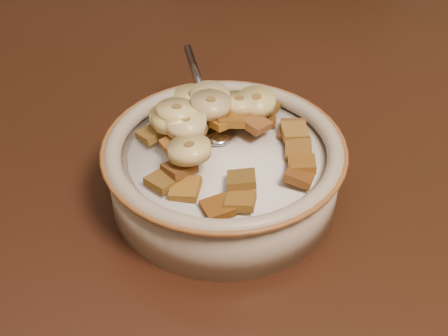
% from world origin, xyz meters
% --- Properties ---
extents(table, '(1.40, 0.91, 0.04)m').
position_xyz_m(table, '(0.00, 0.00, 0.73)').
color(table, '#33170F').
rests_on(table, floor).
extents(chair, '(0.41, 0.41, 0.93)m').
position_xyz_m(chair, '(0.01, 0.55, 0.46)').
color(chair, black).
rests_on(chair, floor).
extents(cereal_bowl, '(0.18, 0.18, 0.04)m').
position_xyz_m(cereal_bowl, '(0.07, -0.03, 0.77)').
color(cereal_bowl, '#B3A692').
rests_on(cereal_bowl, table).
extents(milk, '(0.15, 0.15, 0.00)m').
position_xyz_m(milk, '(0.07, -0.03, 0.79)').
color(milk, white).
rests_on(milk, cereal_bowl).
extents(spoon, '(0.05, 0.05, 0.01)m').
position_xyz_m(spoon, '(0.06, -0.00, 0.80)').
color(spoon, '#A2A7BE').
rests_on(spoon, cereal_bowl).
extents(cereal_square_0, '(0.02, 0.02, 0.01)m').
position_xyz_m(cereal_square_0, '(0.09, -0.06, 0.80)').
color(cereal_square_0, brown).
rests_on(cereal_square_0, milk).
extents(cereal_square_1, '(0.02, 0.02, 0.01)m').
position_xyz_m(cereal_square_1, '(0.13, -0.05, 0.80)').
color(cereal_square_1, brown).
rests_on(cereal_square_1, milk).
extents(cereal_square_2, '(0.03, 0.03, 0.01)m').
position_xyz_m(cereal_square_2, '(0.01, -0.02, 0.80)').
color(cereal_square_2, brown).
rests_on(cereal_square_2, milk).
extents(cereal_square_3, '(0.03, 0.03, 0.01)m').
position_xyz_m(cereal_square_3, '(0.09, -0.00, 0.81)').
color(cereal_square_3, brown).
rests_on(cereal_square_3, milk).
extents(cereal_square_4, '(0.02, 0.02, 0.01)m').
position_xyz_m(cereal_square_4, '(0.04, -0.03, 0.81)').
color(cereal_square_4, '#925E2D').
rests_on(cereal_square_4, milk).
extents(cereal_square_5, '(0.02, 0.02, 0.01)m').
position_xyz_m(cereal_square_5, '(0.12, 0.01, 0.80)').
color(cereal_square_5, brown).
rests_on(cereal_square_5, milk).
extents(cereal_square_6, '(0.02, 0.02, 0.01)m').
position_xyz_m(cereal_square_6, '(0.06, 0.03, 0.80)').
color(cereal_square_6, brown).
rests_on(cereal_square_6, milk).
extents(cereal_square_7, '(0.02, 0.03, 0.01)m').
position_xyz_m(cereal_square_7, '(0.07, -0.01, 0.81)').
color(cereal_square_7, '#97611C').
rests_on(cereal_square_7, milk).
extents(cereal_square_8, '(0.02, 0.02, 0.01)m').
position_xyz_m(cereal_square_8, '(0.05, -0.08, 0.80)').
color(cereal_square_8, olive).
rests_on(cereal_square_8, milk).
extents(cereal_square_9, '(0.03, 0.03, 0.01)m').
position_xyz_m(cereal_square_9, '(0.07, 0.02, 0.80)').
color(cereal_square_9, brown).
rests_on(cereal_square_9, milk).
extents(cereal_square_10, '(0.02, 0.02, 0.01)m').
position_xyz_m(cereal_square_10, '(0.03, 0.02, 0.80)').
color(cereal_square_10, brown).
rests_on(cereal_square_10, milk).
extents(cereal_square_11, '(0.03, 0.03, 0.01)m').
position_xyz_m(cereal_square_11, '(0.03, -0.07, 0.80)').
color(cereal_square_11, brown).
rests_on(cereal_square_11, milk).
extents(cereal_square_12, '(0.03, 0.03, 0.01)m').
position_xyz_m(cereal_square_12, '(0.03, 0.01, 0.80)').
color(cereal_square_12, '#996822').
rests_on(cereal_square_12, milk).
extents(cereal_square_13, '(0.03, 0.03, 0.01)m').
position_xyz_m(cereal_square_13, '(0.04, -0.06, 0.80)').
color(cereal_square_13, brown).
rests_on(cereal_square_13, milk).
extents(cereal_square_14, '(0.02, 0.02, 0.01)m').
position_xyz_m(cereal_square_14, '(0.09, 0.03, 0.80)').
color(cereal_square_14, brown).
rests_on(cereal_square_14, milk).
extents(cereal_square_15, '(0.02, 0.02, 0.01)m').
position_xyz_m(cereal_square_15, '(0.09, -0.08, 0.80)').
color(cereal_square_15, '#8F5A1F').
rests_on(cereal_square_15, milk).
extents(cereal_square_16, '(0.02, 0.02, 0.01)m').
position_xyz_m(cereal_square_16, '(0.12, -0.02, 0.80)').
color(cereal_square_16, olive).
rests_on(cereal_square_16, milk).
extents(cereal_square_17, '(0.03, 0.03, 0.01)m').
position_xyz_m(cereal_square_17, '(0.06, -0.01, 0.81)').
color(cereal_square_17, brown).
rests_on(cereal_square_17, milk).
extents(cereal_square_18, '(0.03, 0.03, 0.01)m').
position_xyz_m(cereal_square_18, '(0.08, -0.09, 0.80)').
color(cereal_square_18, brown).
rests_on(cereal_square_18, milk).
extents(cereal_square_19, '(0.03, 0.03, 0.01)m').
position_xyz_m(cereal_square_19, '(0.12, 0.00, 0.80)').
color(cereal_square_19, '#936322').
rests_on(cereal_square_19, milk).
extents(cereal_square_20, '(0.03, 0.03, 0.01)m').
position_xyz_m(cereal_square_20, '(0.05, -0.01, 0.81)').
color(cereal_square_20, brown).
rests_on(cereal_square_20, milk).
extents(cereal_square_21, '(0.02, 0.02, 0.01)m').
position_xyz_m(cereal_square_21, '(0.09, 0.02, 0.80)').
color(cereal_square_21, brown).
rests_on(cereal_square_21, milk).
extents(cereal_square_22, '(0.02, 0.02, 0.01)m').
position_xyz_m(cereal_square_22, '(0.13, -0.03, 0.80)').
color(cereal_square_22, '#9B661E').
rests_on(cereal_square_22, milk).
extents(cereal_square_23, '(0.03, 0.03, 0.01)m').
position_xyz_m(cereal_square_23, '(0.04, -0.04, 0.81)').
color(cereal_square_23, '#96551F').
rests_on(cereal_square_23, milk).
extents(cereal_square_24, '(0.02, 0.02, 0.01)m').
position_xyz_m(cereal_square_24, '(0.07, 0.00, 0.81)').
color(cereal_square_24, brown).
rests_on(cereal_square_24, milk).
extents(banana_slice_0, '(0.03, 0.03, 0.01)m').
position_xyz_m(banana_slice_0, '(0.04, -0.03, 0.82)').
color(banana_slice_0, beige).
rests_on(banana_slice_0, milk).
extents(banana_slice_1, '(0.04, 0.04, 0.01)m').
position_xyz_m(banana_slice_1, '(0.05, -0.00, 0.82)').
color(banana_slice_1, '#D8BD80').
rests_on(banana_slice_1, milk).
extents(banana_slice_2, '(0.04, 0.04, 0.01)m').
position_xyz_m(banana_slice_2, '(0.04, 0.01, 0.82)').
color(banana_slice_2, '#ECD88A').
rests_on(banana_slice_2, milk).
extents(banana_slice_3, '(0.04, 0.04, 0.01)m').
position_xyz_m(banana_slice_3, '(0.02, -0.01, 0.81)').
color(banana_slice_3, '#E9CB72').
rests_on(banana_slice_3, milk).
extents(banana_slice_4, '(0.04, 0.04, 0.01)m').
position_xyz_m(banana_slice_4, '(0.08, 0.02, 0.81)').
color(banana_slice_4, '#F1E892').
rests_on(banana_slice_4, milk).
extents(banana_slice_5, '(0.04, 0.04, 0.01)m').
position_xyz_m(banana_slice_5, '(0.05, 0.01, 0.82)').
color(banana_slice_5, beige).
rests_on(banana_slice_5, milk).
extents(banana_slice_6, '(0.04, 0.04, 0.02)m').
position_xyz_m(banana_slice_6, '(0.07, 0.01, 0.81)').
color(banana_slice_6, '#F7E189').
rests_on(banana_slice_6, milk).
extents(banana_slice_7, '(0.04, 0.04, 0.01)m').
position_xyz_m(banana_slice_7, '(0.03, -0.02, 0.82)').
color(banana_slice_7, '#FFEE83').
rests_on(banana_slice_7, milk).
extents(banana_slice_8, '(0.04, 0.04, 0.01)m').
position_xyz_m(banana_slice_8, '(0.03, -0.02, 0.82)').
color(banana_slice_8, '#E3D68A').
rests_on(banana_slice_8, milk).
extents(banana_slice_9, '(0.04, 0.04, 0.02)m').
position_xyz_m(banana_slice_9, '(0.05, -0.06, 0.82)').
color(banana_slice_9, '#E6D387').
rests_on(banana_slice_9, milk).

